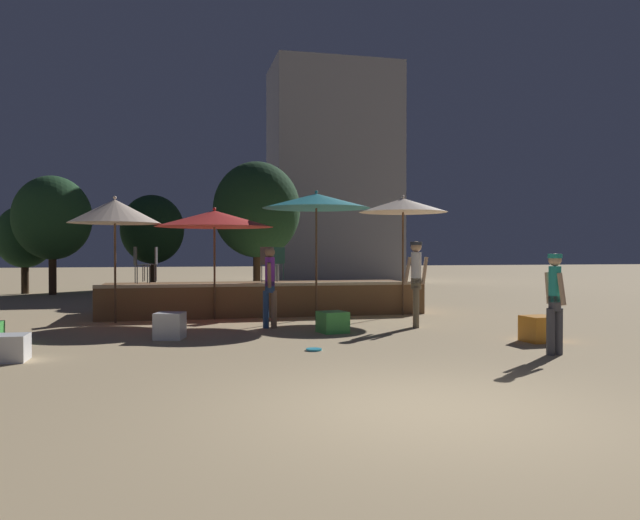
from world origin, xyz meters
TOP-DOWN VIEW (x-y plane):
  - ground_plane at (0.00, 0.00)m, footprint 120.00×120.00m
  - wooden_deck at (-0.31, 10.62)m, footprint 8.26×2.75m
  - patio_umbrella_0 at (-1.64, 9.21)m, footprint 2.85×2.85m
  - patio_umbrella_1 at (-3.91, 8.96)m, footprint 2.09×2.09m
  - patio_umbrella_2 at (0.83, 8.94)m, footprint 2.67×2.67m
  - patio_umbrella_3 at (3.17, 9.16)m, footprint 2.28×2.28m
  - cube_seat_0 at (-2.67, 6.00)m, footprint 0.63×0.63m
  - cube_seat_1 at (-5.01, 4.12)m, footprint 0.53×0.53m
  - cube_seat_3 at (0.54, 6.19)m, footprint 0.62×0.62m
  - cube_seat_4 at (3.91, 4.10)m, footprint 0.57×0.57m
  - person_0 at (2.52, 6.61)m, footprint 0.53×0.30m
  - person_1 at (-0.59, 7.19)m, footprint 0.30×0.55m
  - person_2 at (3.33, 2.77)m, footprint 0.29×0.48m
  - bistro_chair_0 at (0.23, 11.19)m, footprint 0.46×0.46m
  - bistro_chair_1 at (-3.13, 10.83)m, footprint 0.40×0.40m
  - bistro_chair_2 at (-0.25, 9.77)m, footprint 0.47×0.47m
  - bistro_chair_3 at (-3.45, 9.93)m, footprint 0.42×0.42m
  - frisbee_disc at (-0.32, 4.06)m, footprint 0.27×0.27m
  - background_tree_0 at (-3.51, 21.30)m, footprint 2.65×2.65m
  - background_tree_1 at (0.39, 17.05)m, footprint 3.23×3.23m
  - background_tree_2 at (-8.23, 20.00)m, footprint 2.19×2.19m
  - background_tree_3 at (-7.08, 19.13)m, footprint 2.88×2.88m
  - distant_building at (5.81, 26.74)m, footprint 6.70×4.42m

SIDE VIEW (x-z plane):
  - ground_plane at x=0.00m, z-range 0.00..0.00m
  - frisbee_disc at x=-0.32m, z-range 0.00..0.03m
  - cube_seat_1 at x=-5.01m, z-range 0.00..0.40m
  - cube_seat_3 at x=0.54m, z-range 0.00..0.43m
  - cube_seat_4 at x=3.91m, z-range 0.00..0.47m
  - cube_seat_0 at x=-2.67m, z-range 0.00..0.50m
  - wooden_deck at x=-0.31m, z-range -0.04..0.82m
  - person_2 at x=3.33m, z-range 0.08..1.70m
  - person_1 at x=-0.59m, z-range 0.08..1.82m
  - person_0 at x=2.52m, z-range 0.15..2.02m
  - bistro_chair_0 at x=0.23m, z-range 0.96..1.86m
  - bistro_chair_1 at x=-3.13m, z-range 0.96..1.86m
  - bistro_chair_2 at x=-0.25m, z-range 0.96..1.86m
  - bistro_chair_3 at x=-3.45m, z-range 0.96..1.86m
  - background_tree_2 at x=-8.23m, z-range 0.49..3.91m
  - patio_umbrella_0 at x=-1.64m, z-range 1.08..3.79m
  - background_tree_0 at x=-3.51m, z-range 0.55..4.58m
  - patio_umbrella_1 at x=-3.91m, z-range 1.10..4.03m
  - patio_umbrella_3 at x=3.17m, z-range 1.28..4.38m
  - patio_umbrella_2 at x=0.83m, z-range 1.31..4.46m
  - background_tree_3 at x=-7.08m, z-range 0.65..5.15m
  - background_tree_1 at x=0.39m, z-range 0.70..5.67m
  - distant_building at x=5.81m, z-range 0.00..11.60m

